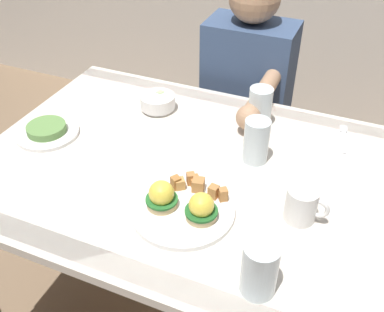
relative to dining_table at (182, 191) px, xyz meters
name	(u,v)px	position (x,y,z in m)	size (l,w,h in m)	color
ground_plane	(184,311)	(0.00, 0.00, -0.63)	(6.00, 6.00, 0.00)	#7F664C
dining_table	(182,191)	(0.00, 0.00, 0.00)	(1.20, 0.90, 0.74)	silver
eggs_benedict_plate	(183,205)	(0.09, -0.18, 0.13)	(0.27, 0.27, 0.09)	white
fruit_bowl	(158,102)	(-0.20, 0.25, 0.14)	(0.12, 0.12, 0.06)	white
coffee_mug	(302,204)	(0.37, -0.09, 0.16)	(0.11, 0.08, 0.09)	white
fork	(344,137)	(0.42, 0.33, 0.11)	(0.04, 0.16, 0.00)	silver
water_glass_near	(256,144)	(0.19, 0.11, 0.16)	(0.07, 0.07, 0.14)	silver
water_glass_far	(260,109)	(0.15, 0.29, 0.17)	(0.08, 0.08, 0.13)	silver
water_glass_extra	(259,272)	(0.33, -0.34, 0.16)	(0.08, 0.08, 0.13)	silver
side_plate	(47,131)	(-0.46, -0.03, 0.12)	(0.20, 0.20, 0.04)	white
diner_person	(245,97)	(0.01, 0.60, 0.02)	(0.34, 0.54, 1.14)	#33333D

